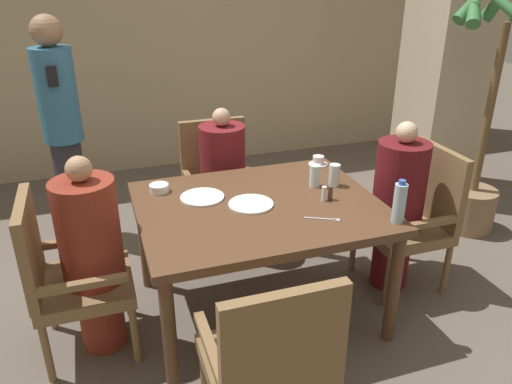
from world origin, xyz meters
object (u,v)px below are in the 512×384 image
Objects in this scene: chair_near_corner at (271,361)px; glass_tall_near at (334,175)px; standing_host at (62,125)px; plate_main_left at (251,204)px; teacup_with_saucer at (318,161)px; water_bottle at (400,202)px; glass_tall_mid at (315,176)px; diner_in_left_chair at (92,255)px; chair_right_side at (415,214)px; plate_main_right at (202,197)px; diner_in_right_chair at (397,206)px; bowl_small at (159,188)px; potted_palm at (488,115)px; diner_in_far_chair at (223,180)px; chair_far_side at (218,181)px; chair_left_side at (66,273)px.

chair_near_corner reaches higher than glass_tall_near.
plate_main_left is at bearing -54.08° from standing_host.
water_bottle reaches higher than teacup_with_saucer.
standing_host reaches higher than glass_tall_near.
water_bottle is 1.73× the size of glass_tall_mid.
diner_in_left_chair is 1.22× the size of chair_right_side.
plate_main_right is at bearing 174.50° from glass_tall_near.
diner_in_left_chair is 1.57m from teacup_with_saucer.
plate_main_right is at bearing 146.19° from water_bottle.
diner_in_right_chair reaches higher than bowl_small.
bowl_small is at bearing 142.68° from plate_main_right.
chair_right_side is at bearing -152.33° from potted_palm.
standing_host is 12.24× the size of glass_tall_mid.
glass_tall_mid is at bearing 111.42° from water_bottle.
teacup_with_saucer is 0.95× the size of glass_tall_mid.
plate_main_left is at bearing -163.59° from glass_tall_mid.
bowl_small is (-0.51, -0.45, 0.20)m from diner_in_far_chair.
diner_in_right_chair is 8.66× the size of teacup_with_saucer.
plate_main_left is at bearing -0.28° from diner_in_left_chair.
standing_host reaches higher than chair_near_corner.
teacup_with_saucer is (0.57, -0.49, 0.26)m from chair_far_side.
glass_tall_near is at bearing -13.83° from glass_tall_mid.
bowl_small is (-0.46, 0.35, 0.02)m from plate_main_left.
diner_in_left_chair is at bearing -84.85° from standing_host.
chair_left_side is at bearing -138.74° from chair_far_side.
diner_in_left_chair is at bearing -163.39° from teacup_with_saucer.
plate_main_left is at bearing -37.27° from plate_main_right.
diner_in_far_chair is 1.75m from chair_near_corner.
potted_palm is 1.61m from water_bottle.
water_bottle is (0.62, -1.22, 0.29)m from diner_in_far_chair.
chair_right_side is at bearing 0.00° from chair_left_side.
water_bottle is (0.91, -0.61, 0.10)m from plate_main_right.
glass_tall_mid is (-0.67, 0.13, 0.31)m from chair_right_side.
plate_main_right is (0.76, -1.20, -0.16)m from standing_host.
chair_left_side is at bearing -180.00° from diner_in_left_chair.
diner_in_far_chair is (-0.00, -0.14, 0.06)m from chair_far_side.
standing_host reaches higher than diner_in_far_chair.
water_bottle is 0.54m from glass_tall_near.
chair_right_side is at bearing -36.58° from diner_in_far_chair.
chair_left_side is 0.56× the size of standing_host.
water_bottle is (0.89, 0.51, 0.35)m from chair_near_corner.
standing_host reaches higher than diner_in_left_chair.
diner_in_left_chair is 1.42m from standing_host.
teacup_with_saucer reaches higher than plate_main_right.
teacup_with_saucer is 0.95× the size of glass_tall_near.
diner_in_left_chair is 1.32m from chair_far_side.
diner_in_far_chair is at bearing -29.07° from standing_host.
chair_far_side is 1.00× the size of chair_near_corner.
chair_left_side is 3.09m from potted_palm.
diner_in_right_chair is 1.21× the size of chair_near_corner.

